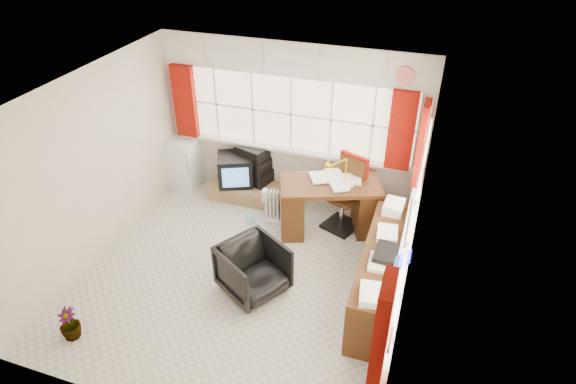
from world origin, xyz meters
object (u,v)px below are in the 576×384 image
at_px(task_chair, 348,190).
at_px(crt_tv, 235,170).
at_px(desk, 329,204).
at_px(mini_fridge, 184,162).
at_px(office_chair, 253,269).
at_px(radiator, 278,210).
at_px(tv_bench, 253,193).
at_px(credenza, 383,273).
at_px(desk_lamp, 346,166).

xyz_separation_m(task_chair, crt_tv, (-1.84, 0.16, -0.10)).
relative_size(desk, task_chair, 1.38).
bearing_deg(task_chair, crt_tv, 174.88).
bearing_deg(mini_fridge, task_chair, -4.71).
xyz_separation_m(office_chair, radiator, (-0.18, 1.43, -0.11)).
distance_m(radiator, crt_tv, 1.03).
distance_m(desk, office_chair, 1.61).
xyz_separation_m(task_chair, tv_bench, (-1.54, 0.15, -0.47)).
bearing_deg(crt_tv, credenza, -30.82).
xyz_separation_m(tv_bench, crt_tv, (-0.29, 0.01, 0.37)).
distance_m(tv_bench, mini_fridge, 1.29).
height_order(tv_bench, crt_tv, crt_tv).
bearing_deg(credenza, desk_lamp, 122.29).
bearing_deg(radiator, office_chair, -82.90).
bearing_deg(desk, office_chair, -110.92).
xyz_separation_m(desk_lamp, office_chair, (-0.76, -1.56, -0.75)).
bearing_deg(credenza, mini_fridge, 155.61).
bearing_deg(desk_lamp, credenza, -57.71).
height_order(office_chair, crt_tv, crt_tv).
bearing_deg(desk_lamp, task_chair, 82.97).
bearing_deg(mini_fridge, credenza, -24.39).
xyz_separation_m(desk_lamp, task_chair, (0.02, 0.17, -0.49)).
bearing_deg(office_chair, desk_lamp, 5.36).
relative_size(desk_lamp, crt_tv, 0.59).
bearing_deg(mini_fridge, tv_bench, -3.65).
bearing_deg(radiator, crt_tv, 151.77).
bearing_deg(desk, desk_lamp, 17.40).
bearing_deg(office_chair, radiator, 38.47).
bearing_deg(tv_bench, crt_tv, 177.24).
bearing_deg(office_chair, crt_tv, 60.47).
xyz_separation_m(desk, crt_tv, (-1.63, 0.40, 0.05)).
distance_m(desk, credenza, 1.48).
height_order(desk_lamp, radiator, desk_lamp).
height_order(task_chair, mini_fridge, task_chair).
relative_size(desk, credenza, 0.77).
bearing_deg(radiator, mini_fridge, 163.69).
height_order(task_chair, crt_tv, task_chair).
bearing_deg(crt_tv, desk, -13.70).
relative_size(desk_lamp, tv_bench, 0.29).
bearing_deg(credenza, desk, 129.67).
bearing_deg(mini_fridge, radiator, -16.31).
bearing_deg(desk, mini_fridge, 169.85).
height_order(credenza, crt_tv, credenza).
relative_size(desk, desk_lamp, 3.82).
distance_m(tv_bench, crt_tv, 0.47).
height_order(office_chair, tv_bench, office_chair).
height_order(task_chair, radiator, task_chair).
relative_size(task_chair, office_chair, 1.51).
relative_size(task_chair, crt_tv, 1.63).
relative_size(task_chair, credenza, 0.56).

